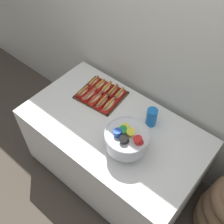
% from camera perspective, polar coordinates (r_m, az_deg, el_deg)
% --- Properties ---
extents(ground_plane, '(10.00, 10.00, 0.00)m').
position_cam_1_polar(ground_plane, '(2.99, 0.22, -12.13)').
color(ground_plane, '#4C4238').
extents(back_wall, '(6.00, 0.10, 2.60)m').
position_cam_1_polar(back_wall, '(2.31, 9.48, 13.51)').
color(back_wall, beige).
rests_on(back_wall, ground_plane).
extents(buffet_table, '(1.61, 0.91, 0.79)m').
position_cam_1_polar(buffet_table, '(2.64, 0.25, -7.85)').
color(buffet_table, white).
rests_on(buffet_table, ground_plane).
extents(serving_tray, '(0.44, 0.40, 0.01)m').
position_cam_1_polar(serving_tray, '(2.56, -2.31, 3.54)').
color(serving_tray, '#472B19').
rests_on(serving_tray, buffet_table).
extents(hot_dog_0, '(0.07, 0.16, 0.06)m').
position_cam_1_polar(hot_dog_0, '(2.57, -6.13, 4.25)').
color(hot_dog_0, '#B21414').
rests_on(hot_dog_0, serving_tray).
extents(hot_dog_1, '(0.07, 0.18, 0.06)m').
position_cam_1_polar(hot_dog_1, '(2.53, -4.81, 3.61)').
color(hot_dog_1, '#B21414').
rests_on(hot_dog_1, serving_tray).
extents(hot_dog_2, '(0.07, 0.17, 0.06)m').
position_cam_1_polar(hot_dog_2, '(2.50, -3.45, 2.89)').
color(hot_dog_2, red).
rests_on(hot_dog_2, serving_tray).
extents(hot_dog_3, '(0.08, 0.19, 0.06)m').
position_cam_1_polar(hot_dog_3, '(2.46, -2.05, 2.18)').
color(hot_dog_3, '#B21414').
rests_on(hot_dog_3, serving_tray).
extents(hot_dog_4, '(0.09, 0.19, 0.06)m').
position_cam_1_polar(hot_dog_4, '(2.43, -0.62, 1.48)').
color(hot_dog_4, red).
rests_on(hot_dog_4, serving_tray).
extents(hot_dog_5, '(0.07, 0.17, 0.06)m').
position_cam_1_polar(hot_dog_5, '(2.66, -3.90, 6.34)').
color(hot_dog_5, red).
rests_on(hot_dog_5, serving_tray).
extents(hot_dog_6, '(0.08, 0.17, 0.06)m').
position_cam_1_polar(hot_dog_6, '(2.62, -2.59, 5.71)').
color(hot_dog_6, red).
rests_on(hot_dog_6, serving_tray).
extents(hot_dog_7, '(0.09, 0.18, 0.06)m').
position_cam_1_polar(hot_dog_7, '(2.59, -1.25, 5.05)').
color(hot_dog_7, '#B21414').
rests_on(hot_dog_7, serving_tray).
extents(hot_dog_8, '(0.08, 0.18, 0.06)m').
position_cam_1_polar(hot_dog_8, '(2.56, 0.13, 4.44)').
color(hot_dog_8, '#B21414').
rests_on(hot_dog_8, serving_tray).
extents(hot_dog_9, '(0.08, 0.16, 0.06)m').
position_cam_1_polar(hot_dog_9, '(2.52, 1.53, 3.78)').
color(hot_dog_9, red).
rests_on(hot_dog_9, serving_tray).
extents(punch_bowl, '(0.35, 0.35, 0.26)m').
position_cam_1_polar(punch_bowl, '(2.07, 3.17, -5.54)').
color(punch_bowl, silver).
rests_on(punch_bowl, buffet_table).
extents(cup_stack, '(0.09, 0.09, 0.17)m').
position_cam_1_polar(cup_stack, '(2.30, 8.34, -1.07)').
color(cup_stack, blue).
rests_on(cup_stack, buffet_table).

